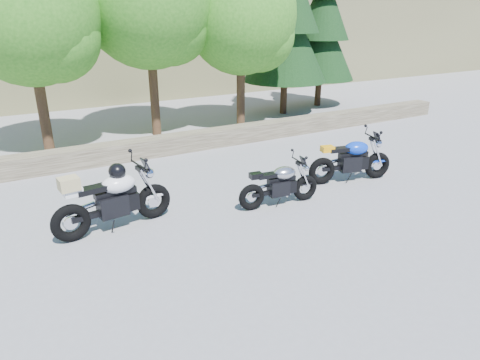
% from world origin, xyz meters
% --- Properties ---
extents(ground, '(90.00, 90.00, 0.00)m').
position_xyz_m(ground, '(0.00, 0.00, 0.00)').
color(ground, gray).
rests_on(ground, ground).
extents(stone_wall, '(22.00, 0.55, 0.50)m').
position_xyz_m(stone_wall, '(0.00, 5.50, 0.25)').
color(stone_wall, '#494031').
rests_on(stone_wall, ground).
extents(tree_decid_left, '(3.67, 3.67, 5.62)m').
position_xyz_m(tree_decid_left, '(-2.39, 7.14, 3.63)').
color(tree_decid_left, '#382314').
rests_on(tree_decid_left, ground).
extents(tree_decid_mid, '(4.08, 4.08, 6.24)m').
position_xyz_m(tree_decid_mid, '(0.91, 7.54, 4.04)').
color(tree_decid_mid, '#382314').
rests_on(tree_decid_mid, ground).
extents(tree_decid_right, '(3.54, 3.54, 5.41)m').
position_xyz_m(tree_decid_right, '(3.71, 6.94, 3.50)').
color(tree_decid_right, '#382314').
rests_on(tree_decid_right, ground).
extents(conifer_near, '(3.17, 3.17, 7.06)m').
position_xyz_m(conifer_near, '(6.20, 8.20, 3.68)').
color(conifer_near, '#382314').
rests_on(conifer_near, ground).
extents(conifer_far, '(2.82, 2.82, 6.27)m').
position_xyz_m(conifer_far, '(8.40, 8.80, 3.27)').
color(conifer_far, '#382314').
rests_on(conifer_far, ground).
extents(silver_bike, '(1.79, 0.56, 0.90)m').
position_xyz_m(silver_bike, '(1.16, 1.07, 0.44)').
color(silver_bike, black).
rests_on(silver_bike, ground).
extents(white_bike, '(2.23, 0.70, 1.23)m').
position_xyz_m(white_bike, '(-2.04, 1.66, 0.60)').
color(white_bike, black).
rests_on(white_bike, ground).
extents(blue_bike, '(2.06, 0.77, 1.04)m').
position_xyz_m(blue_bike, '(3.37, 1.37, 0.51)').
color(blue_bike, black).
rests_on(blue_bike, ground).
extents(backpack, '(0.32, 0.30, 0.37)m').
position_xyz_m(backpack, '(4.46, 1.49, 0.18)').
color(backpack, black).
rests_on(backpack, ground).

